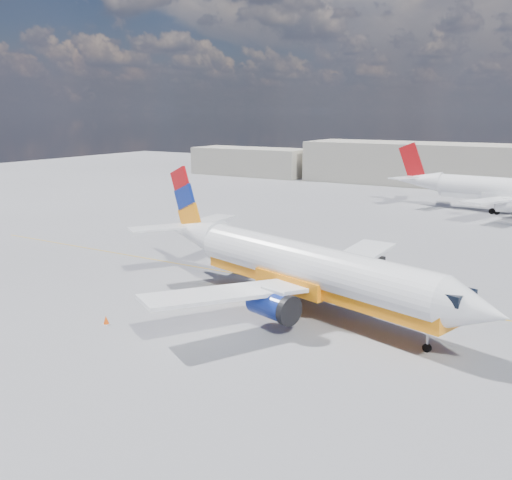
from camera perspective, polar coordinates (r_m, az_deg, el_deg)
The scene contains 8 objects.
ground at distance 46.00m, azimuth -0.01°, elevation -4.97°, with size 240.00×240.00×0.00m, color slate.
taxi_line at distance 48.48m, azimuth 1.83°, elevation -4.04°, with size 70.00×0.15×0.01m, color gold.
terminal_main at distance 114.30m, azimuth 22.33°, elevation 6.78°, with size 70.00×14.00×8.00m, color #ADA695.
terminal_annex at distance 129.19m, azimuth -0.54°, elevation 7.86°, with size 26.00×10.00×6.00m, color #ADA695.
main_jet at distance 40.83m, azimuth 4.51°, elevation -2.70°, with size 31.24×23.80×9.45m.
second_jet at distance 87.52m, azimuth 23.80°, elevation 4.54°, with size 31.20×24.61×9.46m.
gse_tug at distance 49.37m, azimuth 12.20°, elevation -2.89°, with size 3.02×2.21×1.98m.
traffic_cone at distance 39.94m, azimuth -14.76°, elevation -7.76°, with size 0.44×0.44×0.61m.
Camera 1 is at (22.71, -37.48, 14.00)m, focal length 40.00 mm.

